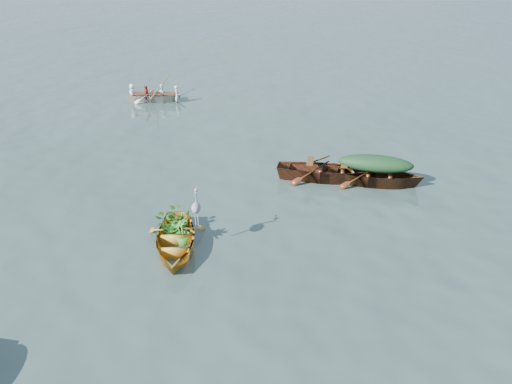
% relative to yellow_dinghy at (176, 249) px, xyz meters
% --- Properties ---
extents(ground, '(140.00, 140.00, 0.00)m').
position_rel_yellow_dinghy_xyz_m(ground, '(1.31, -0.77, 0.00)').
color(ground, '#364C48').
rests_on(ground, ground).
extents(yellow_dinghy, '(1.74, 3.42, 0.90)m').
position_rel_yellow_dinghy_xyz_m(yellow_dinghy, '(0.00, 0.00, 0.00)').
color(yellow_dinghy, orange).
rests_on(yellow_dinghy, ground).
extents(green_tarp_boat, '(4.28, 2.12, 0.94)m').
position_rel_yellow_dinghy_xyz_m(green_tarp_boat, '(5.55, 3.77, 0.00)').
color(green_tarp_boat, '#542D13').
rests_on(green_tarp_boat, ground).
extents(open_wooden_boat, '(4.47, 2.01, 1.00)m').
position_rel_yellow_dinghy_xyz_m(open_wooden_boat, '(4.12, 4.07, 0.00)').
color(open_wooden_boat, '#502714').
rests_on(open_wooden_boat, ground).
extents(rowed_boat, '(3.62, 1.13, 0.82)m').
position_rel_yellow_dinghy_xyz_m(rowed_boat, '(-3.02, 13.15, 0.00)').
color(rowed_boat, silver).
rests_on(rowed_boat, ground).
extents(green_tarp_cover, '(2.36, 1.16, 0.52)m').
position_rel_yellow_dinghy_xyz_m(green_tarp_cover, '(5.55, 3.77, 0.73)').
color(green_tarp_cover, '#193E1B').
rests_on(green_tarp_cover, green_tarp_boat).
extents(thwart_benches, '(2.26, 1.14, 0.04)m').
position_rel_yellow_dinghy_xyz_m(thwart_benches, '(4.12, 4.07, 0.52)').
color(thwart_benches, '#503012').
rests_on(thwart_benches, open_wooden_boat).
extents(heron, '(0.32, 0.43, 0.92)m').
position_rel_yellow_dinghy_xyz_m(heron, '(0.54, 0.10, 0.91)').
color(heron, '#919499').
rests_on(heron, yellow_dinghy).
extents(dinghy_weeds, '(0.78, 0.96, 0.60)m').
position_rel_yellow_dinghy_xyz_m(dinghy_weeds, '(-0.03, 0.55, 0.75)').
color(dinghy_weeds, '#22741E').
rests_on(dinghy_weeds, yellow_dinghy).
extents(rowers, '(2.54, 1.01, 0.76)m').
position_rel_yellow_dinghy_xyz_m(rowers, '(-3.02, 13.15, 0.79)').
color(rowers, silver).
rests_on(rowers, rowed_boat).
extents(oars, '(0.63, 2.61, 0.06)m').
position_rel_yellow_dinghy_xyz_m(oars, '(-3.02, 13.15, 0.44)').
color(oars, olive).
rests_on(oars, rowed_boat).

